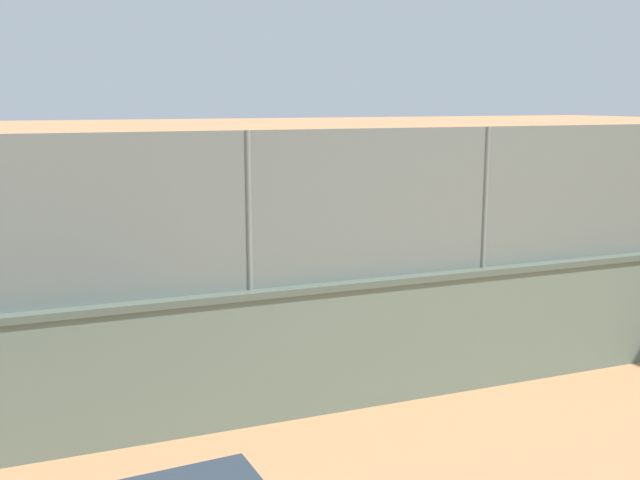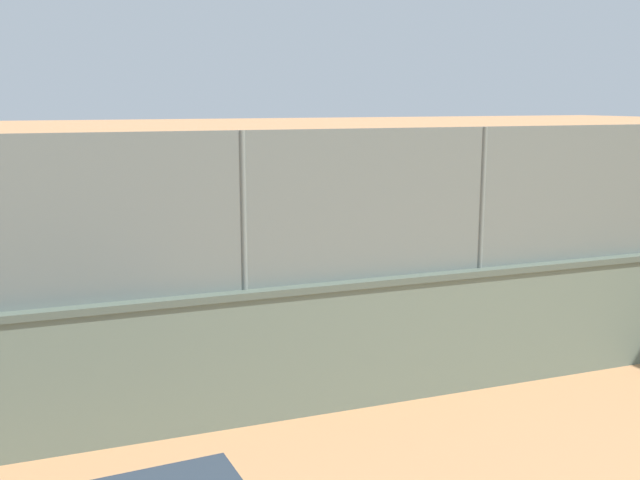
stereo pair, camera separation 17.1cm
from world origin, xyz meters
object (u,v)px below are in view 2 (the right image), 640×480
player_foreground_swinging (77,251)px  spare_ball_by_wall (555,333)px  player_near_wall_returning (426,240)px  sports_ball (556,241)px

player_foreground_swinging → spare_ball_by_wall: size_ratio=10.40×
player_near_wall_returning → player_foreground_swinging: player_foreground_swinging is taller
spare_ball_by_wall → player_foreground_swinging: bearing=-39.2°
player_near_wall_returning → spare_ball_by_wall: bearing=89.3°
player_near_wall_returning → player_foreground_swinging: size_ratio=0.97×
sports_ball → spare_ball_by_wall: 2.40m
player_near_wall_returning → spare_ball_by_wall: 4.06m
player_foreground_swinging → sports_ball: 8.78m
sports_ball → player_foreground_swinging: bearing=-25.1°
player_foreground_swinging → sports_ball: bearing=154.9°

